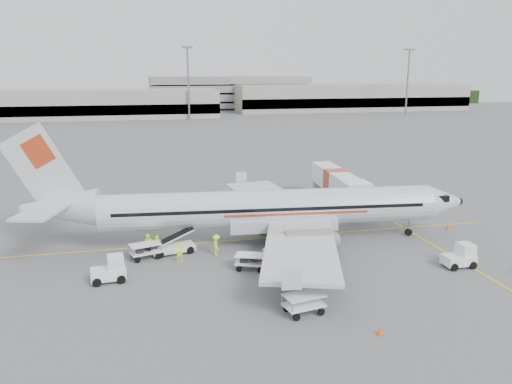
# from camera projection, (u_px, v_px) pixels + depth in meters

# --- Properties ---
(ground) EXTENTS (360.00, 360.00, 0.00)m
(ground) POSITION_uv_depth(u_px,v_px,m) (261.00, 239.00, 44.41)
(ground) COLOR #56595B
(stripe_lead) EXTENTS (44.00, 0.20, 0.01)m
(stripe_lead) POSITION_uv_depth(u_px,v_px,m) (261.00, 238.00, 44.40)
(stripe_lead) COLOR yellow
(stripe_lead) RESTS_ON ground
(stripe_cross) EXTENTS (0.20, 20.00, 0.01)m
(stripe_cross) POSITION_uv_depth(u_px,v_px,m) (454.00, 257.00, 39.86)
(stripe_cross) COLOR yellow
(stripe_cross) RESTS_ON ground
(terminal_west) EXTENTS (110.00, 22.00, 9.00)m
(terminal_west) POSITION_uv_depth(u_px,v_px,m) (43.00, 105.00, 157.89)
(terminal_west) COLOR gray
(terminal_west) RESTS_ON ground
(terminal_east) EXTENTS (90.00, 26.00, 10.00)m
(terminal_east) POSITION_uv_depth(u_px,v_px,m) (348.00, 97.00, 195.89)
(terminal_east) COLOR gray
(terminal_east) RESTS_ON ground
(parking_garage) EXTENTS (62.00, 24.00, 14.00)m
(parking_garage) POSITION_uv_depth(u_px,v_px,m) (229.00, 92.00, 199.86)
(parking_garage) COLOR slate
(parking_garage) RESTS_ON ground
(treeline) EXTENTS (300.00, 3.00, 6.00)m
(treeline) POSITION_uv_depth(u_px,v_px,m) (164.00, 100.00, 209.58)
(treeline) COLOR black
(treeline) RESTS_ON ground
(mast_center) EXTENTS (3.20, 1.20, 22.00)m
(mast_center) POSITION_uv_depth(u_px,v_px,m) (188.00, 84.00, 154.78)
(mast_center) COLOR slate
(mast_center) RESTS_ON ground
(mast_east) EXTENTS (3.20, 1.20, 22.00)m
(mast_east) POSITION_uv_depth(u_px,v_px,m) (407.00, 83.00, 171.07)
(mast_east) COLOR slate
(mast_east) RESTS_ON ground
(aircraft) EXTENTS (40.27, 32.92, 10.38)m
(aircraft) POSITION_uv_depth(u_px,v_px,m) (270.00, 184.00, 42.38)
(aircraft) COLOR silver
(aircraft) RESTS_ON ground
(jet_bridge) EXTENTS (3.83, 15.59, 4.05)m
(jet_bridge) POSITION_uv_depth(u_px,v_px,m) (335.00, 188.00, 54.77)
(jet_bridge) COLOR white
(jet_bridge) RESTS_ON ground
(belt_loader) EXTENTS (4.88, 2.63, 2.51)m
(belt_loader) POSITION_uv_depth(u_px,v_px,m) (173.00, 239.00, 40.51)
(belt_loader) COLOR white
(belt_loader) RESTS_ON ground
(tug_fore) EXTENTS (2.37, 1.38, 1.81)m
(tug_fore) POSITION_uv_depth(u_px,v_px,m) (459.00, 256.00, 37.72)
(tug_fore) COLOR white
(tug_fore) RESTS_ON ground
(tug_mid) EXTENTS (2.53, 1.54, 1.89)m
(tug_mid) POSITION_uv_depth(u_px,v_px,m) (280.00, 251.00, 38.55)
(tug_mid) COLOR white
(tug_mid) RESTS_ON ground
(tug_aft) EXTENTS (2.53, 1.61, 1.86)m
(tug_aft) POSITION_uv_depth(u_px,v_px,m) (108.00, 269.00, 35.08)
(tug_aft) COLOR white
(tug_aft) RESTS_ON ground
(cart_loaded_a) EXTENTS (2.60, 2.06, 1.18)m
(cart_loaded_a) POSITION_uv_depth(u_px,v_px,m) (251.00, 262.00, 37.32)
(cart_loaded_a) COLOR white
(cart_loaded_a) RESTS_ON ground
(cart_loaded_b) EXTENTS (2.66, 1.99, 1.23)m
(cart_loaded_b) POSITION_uv_depth(u_px,v_px,m) (145.00, 251.00, 39.49)
(cart_loaded_b) COLOR white
(cart_loaded_b) RESTS_ON ground
(cart_empty_a) EXTENTS (2.67, 1.89, 1.27)m
(cart_empty_a) POSITION_uv_depth(u_px,v_px,m) (304.00, 304.00, 30.43)
(cart_empty_a) COLOR white
(cart_empty_a) RESTS_ON ground
(cone_nose) EXTENTS (0.35, 0.35, 0.57)m
(cone_nose) POSITION_uv_depth(u_px,v_px,m) (448.00, 226.00, 46.95)
(cone_nose) COLOR #EB4C0C
(cone_nose) RESTS_ON ground
(cone_port) EXTENTS (0.38, 0.38, 0.62)m
(cone_port) POSITION_uv_depth(u_px,v_px,m) (252.00, 189.00, 61.92)
(cone_port) COLOR #EB4C0C
(cone_port) RESTS_ON ground
(cone_stbd) EXTENTS (0.33, 0.33, 0.53)m
(cone_stbd) POSITION_uv_depth(u_px,v_px,m) (380.00, 330.00, 28.06)
(cone_stbd) COLOR #EB4C0C
(cone_stbd) RESTS_ON ground
(crew_a) EXTENTS (0.67, 0.54, 1.58)m
(crew_a) POSITION_uv_depth(u_px,v_px,m) (180.00, 253.00, 38.68)
(crew_a) COLOR #D5FD23
(crew_a) RESTS_ON ground
(crew_b) EXTENTS (0.99, 0.94, 1.62)m
(crew_b) POSITION_uv_depth(u_px,v_px,m) (148.00, 244.00, 40.66)
(crew_b) COLOR #D5FD23
(crew_b) RESTS_ON ground
(crew_c) EXTENTS (0.69, 1.13, 1.71)m
(crew_c) POSITION_uv_depth(u_px,v_px,m) (216.00, 245.00, 40.24)
(crew_c) COLOR #D5FD23
(crew_c) RESTS_ON ground
(crew_d) EXTENTS (1.04, 0.88, 1.67)m
(crew_d) POSITION_uv_depth(u_px,v_px,m) (157.00, 245.00, 40.21)
(crew_d) COLOR #D5FD23
(crew_d) RESTS_ON ground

